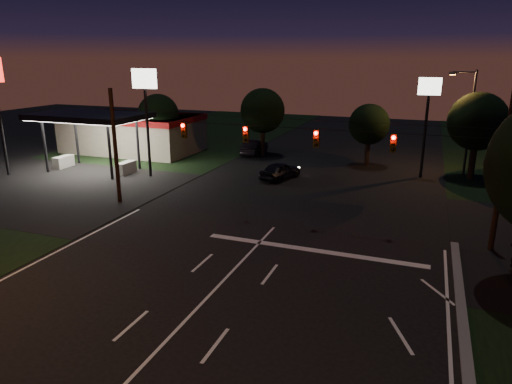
% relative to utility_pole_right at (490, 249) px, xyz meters
% --- Properties ---
extents(ground, '(140.00, 140.00, 0.00)m').
position_rel_utility_pole_right_xyz_m(ground, '(-12.00, -15.00, 0.00)').
color(ground, black).
rests_on(ground, ground).
extents(cross_street_left, '(20.00, 16.00, 0.02)m').
position_rel_utility_pole_right_xyz_m(cross_street_left, '(-32.00, 1.00, 0.00)').
color(cross_street_left, black).
rests_on(cross_street_left, ground).
extents(stop_bar, '(12.00, 0.50, 0.01)m').
position_rel_utility_pole_right_xyz_m(stop_bar, '(-9.00, -3.50, 0.01)').
color(stop_bar, silver).
rests_on(stop_bar, ground).
extents(utility_pole_right, '(0.30, 0.30, 9.00)m').
position_rel_utility_pole_right_xyz_m(utility_pole_right, '(0.00, 0.00, 0.00)').
color(utility_pole_right, black).
rests_on(utility_pole_right, ground).
extents(utility_pole_left, '(0.28, 0.28, 8.00)m').
position_rel_utility_pole_right_xyz_m(utility_pole_left, '(-24.00, 0.00, 0.00)').
color(utility_pole_left, black).
rests_on(utility_pole_left, ground).
extents(signal_span, '(24.00, 0.40, 1.56)m').
position_rel_utility_pole_right_xyz_m(signal_span, '(-12.00, -0.04, 5.50)').
color(signal_span, black).
rests_on(signal_span, ground).
extents(gas_station, '(14.20, 16.10, 5.25)m').
position_rel_utility_pole_right_xyz_m(gas_station, '(-33.86, 15.39, 2.38)').
color(gas_station, gray).
rests_on(gas_station, ground).
extents(pole_sign_left_near, '(2.20, 0.30, 9.10)m').
position_rel_utility_pole_right_xyz_m(pole_sign_left_near, '(-26.00, 7.00, 6.98)').
color(pole_sign_left_near, black).
rests_on(pole_sign_left_near, ground).
extents(pole_sign_right, '(1.80, 0.30, 8.40)m').
position_rel_utility_pole_right_xyz_m(pole_sign_right, '(-4.00, 15.00, 6.24)').
color(pole_sign_right, black).
rests_on(pole_sign_right, ground).
extents(street_light_right_far, '(2.20, 0.35, 9.00)m').
position_rel_utility_pole_right_xyz_m(street_light_right_far, '(-0.76, 17.00, 5.24)').
color(street_light_right_far, black).
rests_on(street_light_right_far, ground).
extents(tree_far_a, '(4.20, 4.20, 6.42)m').
position_rel_utility_pole_right_xyz_m(tree_far_a, '(-29.98, 15.12, 4.26)').
color(tree_far_a, black).
rests_on(tree_far_a, ground).
extents(tree_far_b, '(4.60, 4.60, 6.98)m').
position_rel_utility_pole_right_xyz_m(tree_far_b, '(-19.98, 19.13, 4.61)').
color(tree_far_b, black).
rests_on(tree_far_b, ground).
extents(tree_far_c, '(3.80, 3.80, 5.86)m').
position_rel_utility_pole_right_xyz_m(tree_far_c, '(-8.98, 18.10, 3.90)').
color(tree_far_c, black).
rests_on(tree_far_c, ground).
extents(tree_far_d, '(4.80, 4.80, 7.30)m').
position_rel_utility_pole_right_xyz_m(tree_far_d, '(0.02, 16.13, 4.83)').
color(tree_far_d, black).
rests_on(tree_far_d, ground).
extents(car_oncoming_a, '(2.93, 4.65, 1.48)m').
position_rel_utility_pole_right_xyz_m(car_oncoming_a, '(-15.19, 10.19, 0.74)').
color(car_oncoming_a, black).
rests_on(car_oncoming_a, ground).
extents(car_oncoming_b, '(1.85, 4.84, 1.58)m').
position_rel_utility_pole_right_xyz_m(car_oncoming_b, '(-21.00, 19.26, 0.79)').
color(car_oncoming_b, black).
rests_on(car_oncoming_b, ground).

